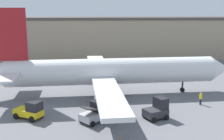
# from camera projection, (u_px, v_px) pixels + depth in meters

# --- Properties ---
(ground_plane) EXTENTS (400.00, 400.00, 0.00)m
(ground_plane) POSITION_uv_depth(u_px,v_px,m) (112.00, 94.00, 42.33)
(ground_plane) COLOR slate
(terminal_building) EXTENTS (89.17, 15.92, 10.69)m
(terminal_building) POSITION_uv_depth(u_px,v_px,m) (130.00, 36.00, 77.53)
(terminal_building) COLOR gray
(terminal_building) RESTS_ON ground_plane
(airplane) EXTENTS (38.02, 34.78, 12.79)m
(airplane) POSITION_uv_depth(u_px,v_px,m) (105.00, 72.00, 41.47)
(airplane) COLOR silver
(airplane) RESTS_ON ground_plane
(ground_crew_worker) EXTENTS (0.37, 0.37, 1.69)m
(ground_crew_worker) POSITION_uv_depth(u_px,v_px,m) (201.00, 98.00, 37.55)
(ground_crew_worker) COLOR #1E2338
(ground_crew_worker) RESTS_ON ground_plane
(baggage_tug) EXTENTS (3.70, 3.07, 2.18)m
(baggage_tug) POSITION_uv_depth(u_px,v_px,m) (30.00, 111.00, 32.64)
(baggage_tug) COLOR yellow
(baggage_tug) RESTS_ON ground_plane
(belt_loader_truck) EXTENTS (3.46, 3.43, 2.26)m
(belt_loader_truck) POSITION_uv_depth(u_px,v_px,m) (95.00, 112.00, 31.89)
(belt_loader_truck) COLOR #B2B2B7
(belt_loader_truck) RESTS_ON ground_plane
(pushback_tug) EXTENTS (3.15, 2.98, 2.47)m
(pushback_tug) POSITION_uv_depth(u_px,v_px,m) (157.00, 109.00, 32.79)
(pushback_tug) COLOR #2D2D33
(pushback_tug) RESTS_ON ground_plane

